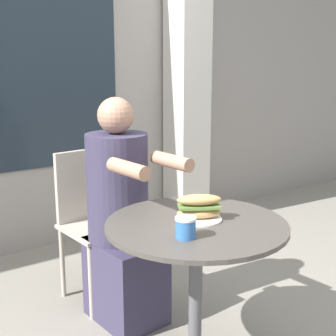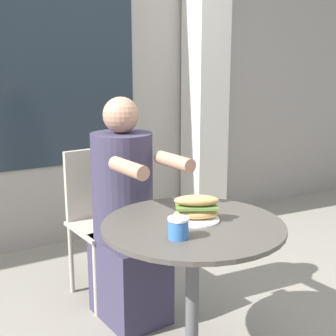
{
  "view_description": "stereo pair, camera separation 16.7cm",
  "coord_description": "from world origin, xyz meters",
  "px_view_note": "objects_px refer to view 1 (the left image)",
  "views": [
    {
      "loc": [
        -1.19,
        -1.48,
        1.38
      ],
      "look_at": [
        0.0,
        0.21,
        0.9
      ],
      "focal_mm": 50.0,
      "sensor_mm": 36.0,
      "label": 1
    },
    {
      "loc": [
        -1.05,
        -1.57,
        1.38
      ],
      "look_at": [
        0.0,
        0.21,
        0.9
      ],
      "focal_mm": 50.0,
      "sensor_mm": 36.0,
      "label": 2
    }
  ],
  "objects_px": {
    "diner_chair": "(91,210)",
    "drink_cup": "(186,227)",
    "seated_diner": "(122,226)",
    "cafe_table": "(196,262)",
    "sandwich_on_plate": "(199,208)"
  },
  "relations": [
    {
      "from": "diner_chair",
      "to": "drink_cup",
      "type": "distance_m",
      "value": 1.05
    },
    {
      "from": "diner_chair",
      "to": "seated_diner",
      "type": "distance_m",
      "value": 0.34
    },
    {
      "from": "cafe_table",
      "to": "seated_diner",
      "type": "relative_size",
      "value": 0.65
    },
    {
      "from": "cafe_table",
      "to": "drink_cup",
      "type": "height_order",
      "value": "drink_cup"
    },
    {
      "from": "diner_chair",
      "to": "sandwich_on_plate",
      "type": "height_order",
      "value": "diner_chair"
    },
    {
      "from": "seated_diner",
      "to": "drink_cup",
      "type": "bearing_deg",
      "value": 77.39
    },
    {
      "from": "cafe_table",
      "to": "seated_diner",
      "type": "bearing_deg",
      "value": 94.52
    },
    {
      "from": "cafe_table",
      "to": "sandwich_on_plate",
      "type": "xyz_separation_m",
      "value": [
        0.03,
        0.02,
        0.23
      ]
    },
    {
      "from": "sandwich_on_plate",
      "to": "drink_cup",
      "type": "distance_m",
      "value": 0.22
    },
    {
      "from": "cafe_table",
      "to": "sandwich_on_plate",
      "type": "height_order",
      "value": "sandwich_on_plate"
    },
    {
      "from": "cafe_table",
      "to": "drink_cup",
      "type": "distance_m",
      "value": 0.29
    },
    {
      "from": "diner_chair",
      "to": "sandwich_on_plate",
      "type": "distance_m",
      "value": 0.93
    },
    {
      "from": "sandwich_on_plate",
      "to": "seated_diner",
      "type": "bearing_deg",
      "value": 97.97
    },
    {
      "from": "cafe_table",
      "to": "diner_chair",
      "type": "xyz_separation_m",
      "value": [
        -0.05,
        0.91,
        0.0
      ]
    },
    {
      "from": "cafe_table",
      "to": "seated_diner",
      "type": "xyz_separation_m",
      "value": [
        -0.05,
        0.57,
        0.01
      ]
    }
  ]
}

